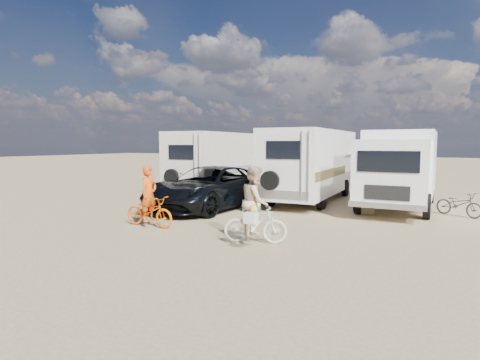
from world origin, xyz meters
The scene contains 12 objects.
ground centered at (0.00, 0.00, 0.00)m, with size 140.00×140.00×0.00m, color tan.
rv_main centered at (-0.17, 6.73, 1.53)m, with size 2.28×7.28×3.05m, color white, non-canonical shape.
rv_left centered at (-4.94, 7.05, 1.50)m, with size 2.17×7.23×3.01m, color white, non-canonical shape.
box_truck centered at (3.41, 6.40, 1.49)m, with size 2.44×6.80×2.99m, color white, non-canonical shape.
dark_suv centered at (-2.99, 2.89, 0.81)m, with size 2.69×5.83×1.62m, color black.
bike_man centered at (-2.77, -0.83, 0.46)m, with size 0.62×1.77×0.93m, color #EE5D02.
bike_woman centered at (0.91, -1.14, 0.48)m, with size 0.45×1.60×0.96m, color beige.
rider_man centered at (-2.77, -0.83, 0.82)m, with size 0.60×0.39×1.64m, color #D44D0C.
rider_woman centered at (0.91, -1.14, 0.88)m, with size 0.86×0.67×1.76m, color #CFAF84.
bike_parked centered at (5.47, 5.49, 0.42)m, with size 0.56×1.60×0.84m, color #2A2C2A.
cooler centered at (-1.23, 2.98, 0.21)m, with size 0.54×0.39×0.43m, color #205F95.
crate centered at (2.55, 4.55, 0.19)m, with size 0.48×0.48×0.38m, color #968357.
Camera 1 is at (5.16, -9.96, 2.49)m, focal length 29.75 mm.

